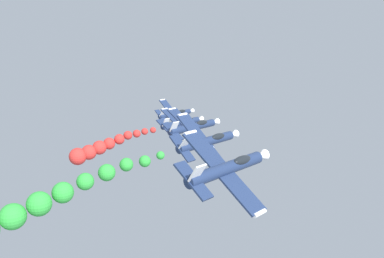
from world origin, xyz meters
TOP-DOWN VIEW (x-y plane):
  - airplane_lead at (-21.81, 17.12)m, footprint 7.74×10.35m
  - airplane_left_inner at (-10.33, 7.84)m, footprint 8.52×10.35m
  - smoke_trail_left_inner at (-11.55, -9.09)m, footprint 3.73×15.24m
  - airplane_right_inner at (0.81, -0.56)m, footprint 8.43×10.35m
  - airplane_left_outer at (10.05, -7.68)m, footprint 7.64×10.35m
  - smoke_trail_left_outer at (8.72, -27.40)m, footprint 3.96×18.78m
  - airplane_right_outer at (20.33, -16.52)m, footprint 8.12×10.35m

SIDE VIEW (x-z plane):
  - smoke_trail_left_inner at x=-11.55m, z-range 107.93..112.08m
  - airplane_lead at x=-21.81m, z-range 107.48..113.67m
  - airplane_left_inner at x=-10.33m, z-range 109.17..114.15m
  - smoke_trail_left_outer at x=8.72m, z-range 110.35..115.25m
  - airplane_right_inner at x=0.81m, z-range 111.42..116.57m
  - airplane_left_outer at x=10.05m, z-range 111.65..117.97m
  - airplane_right_outer at x=20.33m, z-range 113.24..118.89m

